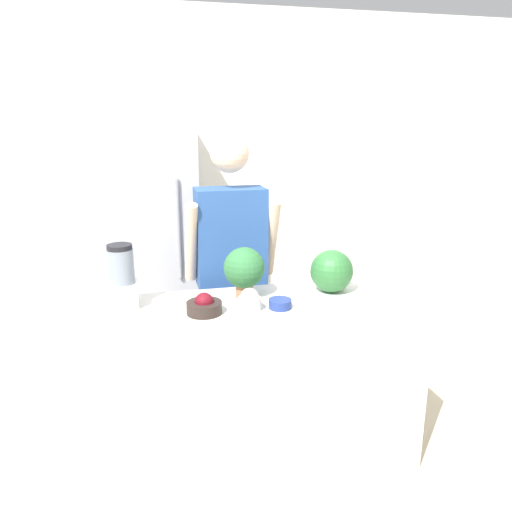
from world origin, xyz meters
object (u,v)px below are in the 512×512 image
bowl_cherries (204,306)px  bowl_cream (250,301)px  person (231,274)px  watermelon (332,271)px  potted_plant (244,269)px  refrigerator (145,246)px  bowl_small_blue (280,304)px  blender (122,278)px

bowl_cherries → bowl_cream: (0.22, -0.01, 0.01)m
person → bowl_cream: (-0.02, -0.58, 0.04)m
watermelon → potted_plant: (-0.46, 0.06, 0.03)m
refrigerator → bowl_cream: size_ratio=16.19×
watermelon → potted_plant: potted_plant is taller
person → potted_plant: 0.42m
bowl_small_blue → bowl_cherries: bearing=177.2°
person → watermelon: bearing=-44.7°
refrigerator → bowl_small_blue: size_ratio=16.11×
blender → potted_plant: size_ratio=1.18×
refrigerator → watermelon: (0.95, -1.16, 0.09)m
watermelon → bowl_cherries: bearing=-170.5°
refrigerator → bowl_cherries: 1.30m
watermelon → bowl_cherries: (-0.70, -0.12, -0.09)m
potted_plant → blender: bearing=178.3°
watermelon → blender: bearing=175.8°
refrigerator → bowl_small_blue: 1.43m
person → bowl_cream: bearing=-91.7°
watermelon → bowl_cream: bearing=-165.2°
bowl_cream → blender: bearing=161.3°
person → bowl_small_blue: size_ratio=14.98×
person → bowl_cream: 0.58m
refrigerator → bowl_cream: (0.47, -1.28, 0.01)m
person → bowl_cherries: size_ratio=9.98×
blender → potted_plant: (0.62, -0.02, 0.01)m
watermelon → bowl_small_blue: 0.37m
watermelon → bowl_cream: 0.50m
bowl_cherries → bowl_small_blue: size_ratio=1.50×
watermelon → bowl_cream: watermelon is taller
blender → bowl_small_blue: bearing=-15.8°
refrigerator → bowl_cherries: refrigerator is taller
bowl_cream → blender: size_ratio=0.36×
refrigerator → potted_plant: size_ratio=6.85×
person → watermelon: size_ratio=7.54×
bowl_cream → bowl_small_blue: 0.16m
person → blender: bearing=-148.9°
watermelon → blender: (-1.08, 0.08, 0.02)m
potted_plant → refrigerator: bearing=113.8°
bowl_small_blue → blender: 0.80m
blender → bowl_cherries: bearing=-27.2°
bowl_cream → bowl_small_blue: bearing=-4.0°
person → bowl_cherries: 0.62m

